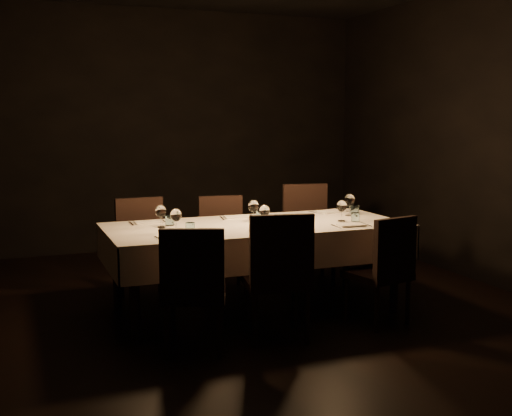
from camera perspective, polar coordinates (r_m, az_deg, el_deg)
name	(u,v)px	position (r m, az deg, el deg)	size (l,w,h in m)	color
room	(256,137)	(5.38, 0.00, 6.33)	(5.01, 6.01, 3.01)	black
dining_table	(256,233)	(5.47, 0.00, -2.21)	(2.52, 1.12, 0.76)	black
chair_near_left	(194,284)	(4.52, -5.57, -6.74)	(0.56, 0.56, 0.92)	black
place_setting_near_left	(180,225)	(5.02, -6.78, -1.47)	(0.35, 0.41, 0.19)	silver
chair_near_center	(278,271)	(4.75, 1.99, -5.64)	(0.55, 0.55, 0.98)	black
place_setting_near_center	(270,219)	(5.26, 1.21, -1.02)	(0.33, 0.40, 0.18)	silver
chair_near_right	(385,265)	(5.22, 11.41, -5.01)	(0.51, 0.51, 0.89)	black
place_setting_near_right	(348,214)	(5.57, 8.16, -0.57)	(0.34, 0.41, 0.18)	silver
chair_far_left	(143,244)	(5.99, -10.02, -3.14)	(0.47, 0.47, 0.93)	black
place_setting_far_left	(159,217)	(5.42, -8.63, -0.80)	(0.34, 0.41, 0.19)	silver
chair_far_center	(223,238)	(6.25, -2.96, -2.67)	(0.48, 0.48, 0.90)	black
place_setting_far_center	(250,212)	(5.65, -0.52, -0.33)	(0.36, 0.41, 0.19)	silver
chair_far_right	(308,228)	(6.61, 4.61, -1.77)	(0.55, 0.55, 0.98)	black
place_setting_far_right	(345,206)	(6.05, 7.91, 0.18)	(0.38, 0.42, 0.20)	silver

